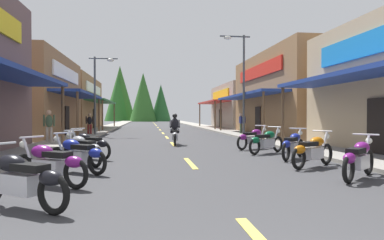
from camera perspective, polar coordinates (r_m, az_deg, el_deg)
ground at (r=33.77m, az=-5.39°, el=-1.76°), size 9.08×94.39×0.10m
sidewalk_left at (r=34.01m, az=-15.00°, el=-1.58°), size 2.28×94.39×0.12m
sidewalk_right at (r=34.46m, az=4.09°, el=-1.52°), size 2.28×94.39×0.12m
centerline_dashes at (r=37.13m, az=-5.60°, el=-1.43°), size 0.16×68.48×0.01m
storefront_left_middle at (r=26.15m, az=-28.85°, el=3.55°), size 9.76×10.30×5.54m
storefront_left_far at (r=37.64m, az=-21.61°, el=2.64°), size 9.02×12.87×5.39m
storefront_right_middle at (r=26.76m, az=18.43°, el=4.05°), size 9.04×12.80×6.00m
storefront_right_far at (r=38.44m, az=9.21°, el=2.21°), size 7.88×10.92×4.79m
streetlamp_left at (r=24.91m, az=-15.32°, el=5.87°), size 1.99×0.30×5.59m
streetlamp_right at (r=22.39m, az=8.03°, el=8.01°), size 1.99×0.30×6.67m
motorcycle_parked_right_0 at (r=8.85m, az=26.25°, el=-5.77°), size 1.70×1.45×1.04m
motorcycle_parked_right_1 at (r=10.31m, az=19.64°, el=-4.79°), size 1.85×1.25×1.04m
motorcycle_parked_right_2 at (r=12.03m, az=16.63°, el=-3.98°), size 1.50×1.66×1.04m
motorcycle_parked_right_3 at (r=13.46m, az=12.37°, el=-3.45°), size 1.83×1.28×1.04m
motorcycle_parked_right_4 at (r=15.04m, az=10.23°, el=-2.99°), size 1.85×1.25×1.04m
motorcycle_parked_left_0 at (r=6.09m, az=-26.84°, el=-8.77°), size 1.83×1.28×1.04m
motorcycle_parked_left_1 at (r=7.76m, az=-22.79°, el=-6.67°), size 1.84×1.26×1.04m
motorcycle_parked_left_2 at (r=9.27m, az=-18.78°, el=-5.43°), size 1.74×1.41×1.04m
motorcycle_parked_left_3 at (r=10.63m, az=-17.96°, el=-4.62°), size 1.44×1.71×1.04m
motorcycle_parked_left_4 at (r=12.05m, az=-17.03°, el=-3.97°), size 1.72×1.43×1.04m
rider_cruising_lead at (r=16.88m, az=-2.91°, el=-1.99°), size 0.60×2.14×1.57m
pedestrian_by_shop at (r=18.55m, az=-22.90°, el=-0.70°), size 0.57×0.27×1.74m
pedestrian_browsing at (r=25.71m, az=-16.85°, el=-0.44°), size 0.56×0.31×1.60m
pedestrian_waiting at (r=27.63m, az=8.45°, el=-0.37°), size 0.46×0.43×1.57m
pedestrian_strolling at (r=25.49m, az=8.19°, el=-0.37°), size 0.36×0.55×1.65m
treeline_backdrop at (r=82.62m, az=-10.49°, el=3.92°), size 15.98×13.14×13.53m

